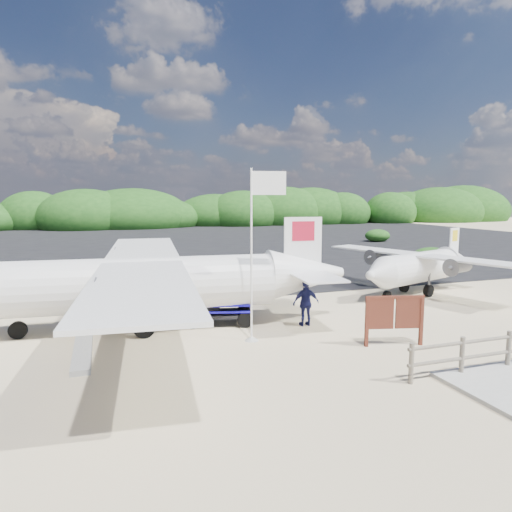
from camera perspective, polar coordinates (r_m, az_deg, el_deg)
The scene contains 12 objects.
ground at distance 14.88m, azimuth -2.95°, elevation -9.93°, with size 160.00×160.00×0.00m, color beige.
asphalt_apron at distance 44.06m, azimuth -13.68°, elevation 1.46°, with size 90.00×50.00×0.04m, color #B2B2B2, non-canonical shape.
vegetation_band at distance 68.92m, azimuth -15.57°, elevation 3.48°, with size 124.00×8.00×4.40m, color #B2B2B2, non-canonical shape.
fence at distance 13.85m, azimuth 28.87°, elevation -12.20°, with size 6.40×2.00×1.10m, color #B2B2B2, non-canonical shape.
baggage_cart at distance 16.23m, azimuth -4.67°, elevation -8.45°, with size 2.50×1.43×1.25m, color #160EDB, non-canonical shape.
flagpole at distance 14.39m, azimuth -0.57°, elevation -10.51°, with size 1.06×0.44×5.28m, color white, non-canonical shape.
signboard at distance 14.52m, azimuth 16.78°, elevation -10.68°, with size 1.90×0.18×1.56m, color #5C281A, non-canonical shape.
crew_a at distance 17.82m, azimuth -5.68°, elevation -3.99°, with size 0.67×0.44×1.84m, color #111442.
crew_b at distance 19.04m, azimuth -11.03°, elevation -3.47°, with size 0.85×0.67×1.76m, color #111442.
crew_c at distance 15.87m, azimuth 6.26°, elevation -5.86°, with size 0.93×0.39×1.60m, color #111442.
aircraft_large at distance 45.34m, azimuth 4.64°, elevation 1.81°, with size 15.76×15.76×4.73m, color #B2B2B2, non-canonical shape.
aircraft_small at distance 44.62m, azimuth -20.42°, elevation 1.27°, with size 7.71×7.71×2.78m, color #B2B2B2, non-canonical shape.
Camera 1 is at (-3.85, -13.66, 4.44)m, focal length 32.00 mm.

